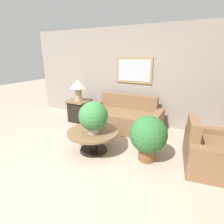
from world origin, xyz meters
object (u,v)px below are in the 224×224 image
Objects in this scene: coffee_table at (93,136)px; potted_plant_on_table at (93,116)px; couch_main at (124,118)px; armchair at (213,152)px; potted_plant_floor at (148,136)px; side_table at (80,110)px; table_lamp at (78,86)px.

coffee_table is 1.64× the size of potted_plant_on_table.
armchair is at bearing -23.78° from couch_main.
couch_main is 2.26× the size of potted_plant_floor.
armchair is 2.17m from coffee_table.
potted_plant_floor is at bearing 9.34° from coffee_table.
potted_plant_on_table is (-0.03, -1.39, 0.48)m from couch_main.
side_table is 1.04× the size of table_lamp.
potted_plant_on_table is 0.72× the size of potted_plant_floor.
potted_plant_on_table is at bearing -43.13° from coffee_table.
armchair is at bearing 14.39° from potted_plant_floor.
potted_plant_on_table is (0.05, -0.05, 0.45)m from coffee_table.
potted_plant_on_table is at bearing -44.67° from table_lamp.
potted_plant_floor is at bearing -50.15° from couch_main.
side_table is 0.72m from table_lamp.
couch_main is at bearing 86.27° from coffee_table.
table_lamp reaches higher than side_table.
couch_main is 1.92× the size of coffee_table.
potted_plant_floor is at bearing -25.08° from table_lamp.
coffee_table is at bearing -93.73° from couch_main.
side_table is at bearing 68.31° from armchair.
side_table is (-1.38, -0.07, 0.03)m from couch_main.
armchair is at bearing -13.65° from table_lamp.
armchair is 3.59m from table_lamp.
side_table is 1.01× the size of potted_plant_on_table.
potted_plant_on_table is at bearing -167.42° from potted_plant_floor.
table_lamp reaches higher than potted_plant_on_table.
side_table is 0.73× the size of potted_plant_floor.
potted_plant_on_table is at bearing 95.46° from armchair.
side_table is at bearing -177.13° from couch_main.
potted_plant_floor is (1.06, 0.17, 0.17)m from coffee_table.
potted_plant_on_table is at bearing -44.67° from side_table.
armchair reaches higher than coffee_table.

